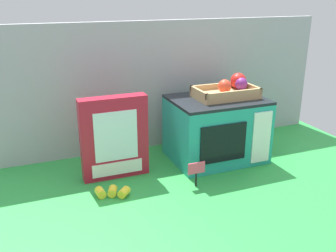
{
  "coord_description": "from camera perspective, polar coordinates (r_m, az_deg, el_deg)",
  "views": [
    {
      "loc": [
        -0.63,
        -1.39,
        0.71
      ],
      "look_at": [
        -0.09,
        -0.02,
        0.18
      ],
      "focal_mm": 40.34,
      "sensor_mm": 36.0,
      "label": 1
    }
  ],
  "objects": [
    {
      "name": "loose_toy_banana",
      "position": [
        1.42,
        -8.42,
        -9.84
      ],
      "size": [
        0.13,
        0.08,
        0.03
      ],
      "color": "yellow",
      "rests_on": "ground"
    },
    {
      "name": "toy_microwave",
      "position": [
        1.67,
        7.29,
        -0.41
      ],
      "size": [
        0.4,
        0.3,
        0.28
      ],
      "color": "teal",
      "rests_on": "ground"
    },
    {
      "name": "food_groups_crate",
      "position": [
        1.66,
        9.24,
        5.44
      ],
      "size": [
        0.27,
        0.16,
        0.09
      ],
      "color": "tan",
      "rests_on": "toy_microwave"
    },
    {
      "name": "cookie_set_box",
      "position": [
        1.5,
        -8.1,
        -1.78
      ],
      "size": [
        0.27,
        0.06,
        0.33
      ],
      "color": "#B2192D",
      "rests_on": "ground"
    },
    {
      "name": "price_sign",
      "position": [
        1.45,
        4.3,
        -6.73
      ],
      "size": [
        0.07,
        0.01,
        0.1
      ],
      "color": "black",
      "rests_on": "ground"
    },
    {
      "name": "display_back_panel",
      "position": [
        1.79,
        -0.4,
        6.27
      ],
      "size": [
        1.61,
        0.03,
        0.59
      ],
      "primitive_type": "cube",
      "color": "#A0A3A8",
      "rests_on": "ground"
    },
    {
      "name": "loose_toy_apple",
      "position": [
        1.87,
        13.62,
        -2.2
      ],
      "size": [
        0.06,
        0.06,
        0.06
      ],
      "primitive_type": "sphere",
      "color": "red",
      "rests_on": "ground"
    },
    {
      "name": "ground_plane",
      "position": [
        1.68,
        2.44,
        -5.24
      ],
      "size": [
        1.7,
        1.7,
        0.0
      ],
      "primitive_type": "plane",
      "color": "green",
      "rests_on": "ground"
    }
  ]
}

